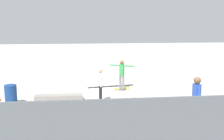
% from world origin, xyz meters
% --- Properties ---
extents(ground_plane, '(60.00, 60.00, 0.00)m').
position_xyz_m(ground_plane, '(0.00, 0.00, 0.00)').
color(ground_plane, '#ADA89E').
extents(grind_rail, '(2.56, 0.62, 0.42)m').
position_xyz_m(grind_rail, '(-0.05, -0.59, 0.18)').
color(grind_rail, black).
rests_on(grind_rail, ground_plane).
extents(skate_ledge, '(2.11, 0.47, 0.27)m').
position_xyz_m(skate_ledge, '(2.53, 1.78, 0.13)').
color(skate_ledge, gray).
rests_on(skate_ledge, ground_plane).
extents(skater_main, '(1.18, 0.62, 1.58)m').
position_xyz_m(skater_main, '(-0.49, 0.35, 0.92)').
color(skater_main, slate).
rests_on(skater_main, ground_plane).
extents(skateboard_main, '(0.82, 0.36, 0.09)m').
position_xyz_m(skateboard_main, '(-0.52, 0.17, 0.07)').
color(skateboard_main, yellow).
rests_on(skateboard_main, ground_plane).
extents(bystander_blue_shirt, '(0.23, 0.39, 1.71)m').
position_xyz_m(bystander_blue_shirt, '(-2.20, 5.38, 0.97)').
color(bystander_blue_shirt, black).
rests_on(bystander_blue_shirt, ground_plane).
extents(bystander_white_shirt, '(0.21, 0.35, 1.53)m').
position_xyz_m(bystander_white_shirt, '(0.72, 2.32, 0.87)').
color(bystander_white_shirt, black).
rests_on(bystander_white_shirt, ground_plane).
extents(bystander_red_shirt, '(0.36, 0.22, 1.58)m').
position_xyz_m(bystander_red_shirt, '(0.19, 7.02, 0.89)').
color(bystander_red_shirt, slate).
rests_on(bystander_red_shirt, ground_plane).
extents(loose_skateboard_natural, '(0.72, 0.69, 0.09)m').
position_xyz_m(loose_skateboard_natural, '(1.16, 3.56, 0.07)').
color(loose_skateboard_natural, tan).
rests_on(loose_skateboard_natural, ground_plane).
extents(trash_bin, '(0.49, 0.49, 0.87)m').
position_xyz_m(trash_bin, '(4.47, 2.20, 0.43)').
color(trash_bin, navy).
rests_on(trash_bin, ground_plane).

